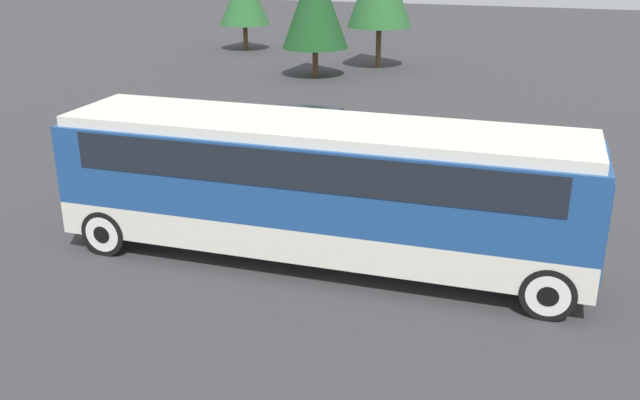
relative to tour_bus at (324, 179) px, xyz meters
name	(u,v)px	position (x,y,z in m)	size (l,w,h in m)	color
ground_plane	(320,259)	(-0.10, 0.00, -1.88)	(120.00, 120.00, 0.00)	#38383A
tour_bus	(324,179)	(0.00, 0.00, 0.00)	(11.36, 2.67, 3.12)	silver
parked_car_near	(307,133)	(-2.90, 7.52, -1.17)	(4.27, 1.90, 1.43)	maroon
parked_car_mid	(278,156)	(-2.92, 4.83, -1.16)	(4.49, 1.85, 1.43)	#7A6B5B
tree_center	(315,2)	(-6.73, 20.23, 1.73)	(3.25, 3.25, 5.79)	brown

